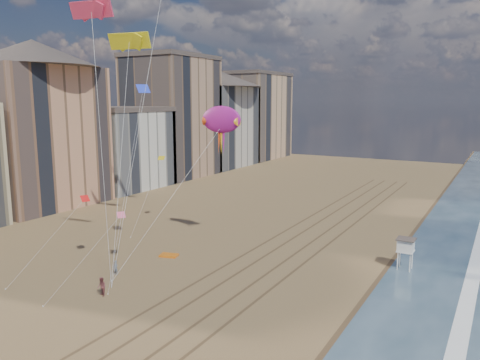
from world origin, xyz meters
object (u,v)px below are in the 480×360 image
grounded_kite (169,255)px  show_kite (221,120)px  lifeguard_stand (406,246)px  kite_flyer_a (116,268)px  kite_flyer_b (102,287)px

grounded_kite → show_kite: size_ratio=0.10×
grounded_kite → show_kite: (3.74, 5.95, 15.89)m
grounded_kite → lifeguard_stand: bearing=5.1°
kite_flyer_a → kite_flyer_b: (2.86, -4.73, 0.15)m
grounded_kite → show_kite: 17.38m
kite_flyer_b → kite_flyer_a: bearing=149.3°
lifeguard_stand → show_kite: (-21.45, -3.55, 13.32)m
lifeguard_stand → grounded_kite: lifeguard_stand is taller
show_kite → lifeguard_stand: bearing=9.4°
lifeguard_stand → kite_flyer_a: size_ratio=2.23×
lifeguard_stand → kite_flyer_a: 31.42m
kite_flyer_a → kite_flyer_b: 5.53m
lifeguard_stand → show_kite: show_kite is taller
lifeguard_stand → kite_flyer_b: bearing=-137.2°
grounded_kite → show_kite: show_kite is taller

